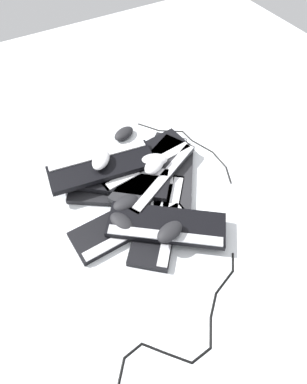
% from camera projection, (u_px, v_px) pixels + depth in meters
% --- Properties ---
extents(ground_plane, '(3.20, 3.20, 0.00)m').
position_uv_depth(ground_plane, '(148.00, 205.00, 1.39)').
color(ground_plane, silver).
extents(keyboard_0, '(0.43, 0.40, 0.03)m').
position_uv_depth(keyboard_0, '(158.00, 218.00, 1.34)').
color(keyboard_0, black).
rests_on(keyboard_0, ground).
extents(keyboard_1, '(0.45, 0.38, 0.03)m').
position_uv_depth(keyboard_1, '(173.00, 186.00, 1.44)').
color(keyboard_1, '#232326').
rests_on(keyboard_1, ground).
extents(keyboard_2, '(0.40, 0.43, 0.03)m').
position_uv_depth(keyboard_2, '(158.00, 170.00, 1.49)').
color(keyboard_2, black).
rests_on(keyboard_2, ground).
extents(keyboard_3, '(0.37, 0.45, 0.03)m').
position_uv_depth(keyboard_3, '(122.00, 190.00, 1.42)').
color(keyboard_3, black).
rests_on(keyboard_3, ground).
extents(keyboard_4, '(0.17, 0.45, 0.03)m').
position_uv_depth(keyboard_4, '(128.00, 223.00, 1.32)').
color(keyboard_4, black).
rests_on(keyboard_4, ground).
extents(keyboard_5, '(0.33, 0.46, 0.03)m').
position_uv_depth(keyboard_5, '(154.00, 172.00, 1.44)').
color(keyboard_5, '#232326').
rests_on(keyboard_5, keyboard_1).
extents(keyboard_6, '(0.39, 0.44, 0.03)m').
position_uv_depth(keyboard_6, '(166.00, 225.00, 1.28)').
color(keyboard_6, black).
rests_on(keyboard_6, keyboard_0).
extents(keyboard_7, '(0.20, 0.45, 0.03)m').
position_uv_depth(keyboard_7, '(143.00, 160.00, 1.49)').
color(keyboard_7, black).
rests_on(keyboard_7, keyboard_2).
extents(keyboard_8, '(0.39, 0.44, 0.03)m').
position_uv_depth(keyboard_8, '(117.00, 179.00, 1.42)').
color(keyboard_8, black).
rests_on(keyboard_8, keyboard_3).
extents(keyboard_9, '(0.21, 0.46, 0.03)m').
position_uv_depth(keyboard_9, '(102.00, 166.00, 1.43)').
color(keyboard_9, black).
rests_on(keyboard_9, keyboard_8).
extents(mouse_0, '(0.09, 0.12, 0.04)m').
position_uv_depth(mouse_0, '(170.00, 232.00, 1.22)').
color(mouse_0, black).
rests_on(mouse_0, keyboard_6).
extents(mouse_1, '(0.07, 0.11, 0.04)m').
position_uv_depth(mouse_1, '(126.00, 203.00, 1.34)').
color(mouse_1, black).
rests_on(mouse_1, keyboard_4).
extents(mouse_2, '(0.11, 0.13, 0.04)m').
position_uv_depth(mouse_2, '(154.00, 160.00, 1.44)').
color(mouse_2, silver).
rests_on(mouse_2, keyboard_7).
extents(mouse_3, '(0.13, 0.12, 0.04)m').
position_uv_depth(mouse_3, '(101.00, 160.00, 1.40)').
color(mouse_3, silver).
rests_on(mouse_3, keyboard_9).
extents(mouse_4, '(0.12, 0.09, 0.04)m').
position_uv_depth(mouse_4, '(122.00, 223.00, 1.28)').
color(mouse_4, black).
rests_on(mouse_4, keyboard_4).
extents(mouse_5, '(0.11, 0.13, 0.04)m').
position_uv_depth(mouse_5, '(154.00, 165.00, 1.42)').
color(mouse_5, silver).
rests_on(mouse_5, keyboard_5).
extents(mouse_6, '(0.10, 0.13, 0.04)m').
position_uv_depth(mouse_6, '(124.00, 134.00, 1.63)').
color(mouse_6, black).
rests_on(mouse_6, ground).
extents(cable_0, '(0.54, 0.21, 0.01)m').
position_uv_depth(cable_0, '(191.00, 144.00, 1.60)').
color(cable_0, black).
rests_on(cable_0, ground).
extents(cable_1, '(0.24, 0.58, 0.01)m').
position_uv_depth(cable_1, '(186.00, 329.00, 1.08)').
color(cable_1, black).
rests_on(cable_1, ground).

